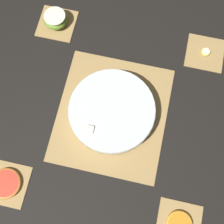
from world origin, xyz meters
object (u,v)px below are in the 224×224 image
(apple_half, at_px, (56,19))
(grapefruit_slice, at_px, (6,183))
(fruit_salad_bowl, at_px, (112,111))
(orange_slice_whole, at_px, (179,224))
(banana_coin_single, at_px, (206,52))

(apple_half, relative_size, grapefruit_slice, 0.86)
(fruit_salad_bowl, relative_size, orange_slice_whole, 3.56)
(fruit_salad_bowl, bearing_deg, grapefruit_slice, -42.94)
(grapefruit_slice, bearing_deg, fruit_salad_bowl, 137.06)
(fruit_salad_bowl, distance_m, grapefruit_slice, 0.40)
(banana_coin_single, height_order, grapefruit_slice, grapefruit_slice)
(grapefruit_slice, bearing_deg, orange_slice_whole, 90.00)
(fruit_salad_bowl, relative_size, apple_half, 3.40)
(banana_coin_single, bearing_deg, apple_half, -90.00)
(fruit_salad_bowl, distance_m, apple_half, 0.40)
(banana_coin_single, bearing_deg, grapefruit_slice, -42.92)
(apple_half, height_order, grapefruit_slice, apple_half)
(fruit_salad_bowl, relative_size, grapefruit_slice, 2.93)
(banana_coin_single, xyz_separation_m, grapefruit_slice, (0.59, -0.55, 0.00))
(orange_slice_whole, bearing_deg, fruit_salad_bowl, -137.10)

